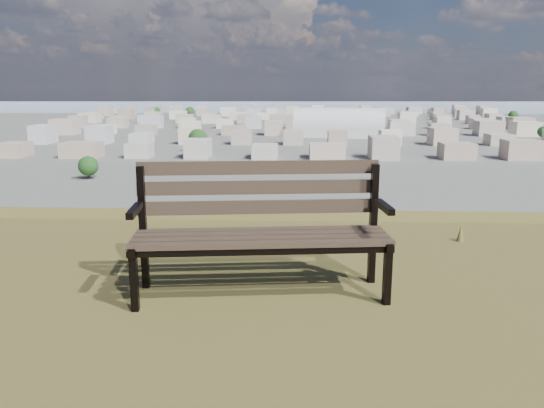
{
  "coord_description": "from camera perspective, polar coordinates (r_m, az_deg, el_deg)",
  "views": [
    {
      "loc": [
        0.62,
        -2.31,
        26.61
      ],
      "look_at": [
        0.37,
        3.6,
        25.3
      ],
      "focal_mm": 35.0,
      "sensor_mm": 36.0,
      "label": 1
    }
  ],
  "objects": [
    {
      "name": "city_blocks",
      "position": [
        397.42,
        2.33,
        9.12
      ],
      "size": [
        395.0,
        361.0,
        7.0
      ],
      "color": "beige",
      "rests_on": "ground"
    },
    {
      "name": "arena",
      "position": [
        295.81,
        7.26,
        8.14
      ],
      "size": [
        51.17,
        27.42,
        20.56
      ],
      "rotation": [
        0.0,
        0.0,
        -0.15
      ],
      "color": "silver",
      "rests_on": "ground"
    },
    {
      "name": "bay_water",
      "position": [
        902.7,
        2.39,
        10.76
      ],
      "size": [
        2400.0,
        700.0,
        0.12
      ],
      "primitive_type": "cube",
      "color": "#8191A5",
      "rests_on": "ground"
    },
    {
      "name": "park_bench",
      "position": [
        4.16,
        -1.25,
        -1.86
      ],
      "size": [
        2.01,
        0.83,
        1.02
      ],
      "rotation": [
        0.0,
        0.0,
        0.11
      ],
      "color": "#3D3023",
      "rests_on": "hilltop_mesa"
    },
    {
      "name": "far_hills",
      "position": [
        1406.58,
        -0.12,
        12.41
      ],
      "size": [
        2050.0,
        340.0,
        60.0
      ],
      "color": "#8D9AAF",
      "rests_on": "ground"
    },
    {
      "name": "city_trees",
      "position": [
        323.18,
        -2.44,
        8.58
      ],
      "size": [
        406.52,
        387.2,
        9.98
      ],
      "color": "#331F19",
      "rests_on": "ground"
    }
  ]
}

